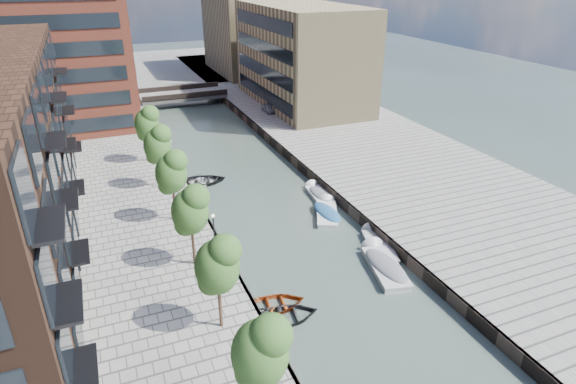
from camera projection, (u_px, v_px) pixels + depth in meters
water at (245, 178)px, 49.70m from camera, size 300.00×300.00×0.00m
quay_right at (378, 153)px, 55.01m from camera, size 20.00×140.00×1.00m
quay_wall_left at (186, 183)px, 47.37m from camera, size 0.25×140.00×1.00m
quay_wall_right at (299, 165)px, 51.59m from camera, size 0.25×140.00×1.00m
far_closure at (156, 68)px, 99.57m from camera, size 80.00×40.00×1.00m
tower at (41, 1)px, 57.84m from camera, size 18.00×18.00×30.00m
tan_block_near at (301, 55)px, 70.17m from camera, size 12.00×25.00×14.00m
tan_block_far at (246, 28)px, 91.44m from camera, size 12.00×20.00×16.00m
bridge at (182, 95)px, 75.82m from camera, size 13.00×6.00×1.30m
tree_1 at (260, 350)px, 20.28m from camera, size 2.50×2.50×5.95m
tree_2 at (217, 263)px, 26.12m from camera, size 2.50×2.50×5.95m
tree_3 at (190, 209)px, 31.96m from camera, size 2.50×2.50×5.95m
tree_4 at (171, 171)px, 37.81m from camera, size 2.50×2.50×5.95m
tree_5 at (157, 143)px, 43.65m from camera, size 2.50×2.50×5.95m
tree_6 at (147, 122)px, 49.49m from camera, size 2.50×2.50×5.95m
lamp_1 at (214, 235)px, 32.35m from camera, size 0.24×0.24×4.12m
lamp_2 at (172, 156)px, 45.70m from camera, size 0.24×0.24×4.12m
sloop_1 at (285, 319)px, 29.96m from camera, size 4.66×3.58×0.90m
sloop_2 at (273, 308)px, 30.94m from camera, size 4.51×3.39×0.89m
sloop_3 at (204, 184)px, 48.43m from camera, size 4.85×4.21×0.84m
sloop_4 at (201, 184)px, 48.49m from camera, size 5.46×4.16×1.06m
motorboat_1 at (383, 264)px, 35.01m from camera, size 3.20×6.02×1.91m
motorboat_2 at (377, 244)px, 37.88m from camera, size 3.14×5.36×1.69m
motorboat_3 at (327, 212)px, 42.49m from camera, size 3.65×5.25×1.66m
motorboat_4 at (318, 194)px, 45.86m from camera, size 1.94×4.62×1.50m
car at (269, 108)px, 68.15m from camera, size 1.40×3.42×1.16m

